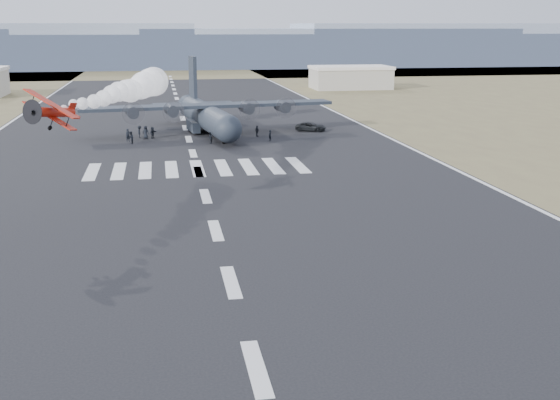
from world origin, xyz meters
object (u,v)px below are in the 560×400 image
object	(u,v)px
transport_aircraft	(207,114)
crew_e	(146,132)
support_vehicle	(311,127)
crew_f	(153,133)
crew_a	(128,135)
crew_d	(257,131)
aerobatic_biplane	(52,112)
hangar_right	(351,77)
crew_g	(270,136)
crew_c	(140,132)
crew_b	(131,138)
crew_h	(210,138)

from	to	relation	value
transport_aircraft	crew_e	size ratio (longest dim) A/B	21.05
support_vehicle	crew_f	distance (m)	24.87
crew_a	crew_d	world-z (taller)	crew_a
crew_a	crew_f	world-z (taller)	crew_a
aerobatic_biplane	crew_d	distance (m)	50.90
hangar_right	crew_g	bearing A→B (deg)	-112.88
crew_g	crew_e	bearing A→B (deg)	-127.88
crew_d	crew_c	bearing A→B (deg)	59.07
aerobatic_biplane	transport_aircraft	xyz separation A→B (m)	(15.85, 50.22, -6.54)
aerobatic_biplane	crew_c	size ratio (longest dim) A/B	2.97
crew_b	crew_g	size ratio (longest dim) A/B	1.11
crew_f	crew_e	bearing A→B (deg)	120.62
crew_d	crew_e	distance (m)	16.51
hangar_right	crew_g	distance (m)	88.70
transport_aircraft	crew_c	size ratio (longest dim) A/B	22.51
transport_aircraft	crew_a	xyz separation A→B (m)	(-11.81, -7.35, -1.96)
crew_a	crew_e	bearing A→B (deg)	19.22
aerobatic_biplane	crew_f	size ratio (longest dim) A/B	3.05
crew_g	crew_h	size ratio (longest dim) A/B	0.96
aerobatic_biplane	crew_d	bearing A→B (deg)	80.03
crew_b	crew_d	distance (m)	18.80
transport_aircraft	crew_e	bearing A→B (deg)	-161.07
crew_c	crew_g	distance (m)	19.77
crew_c	crew_g	xyz separation A→B (m)	(18.64, -6.57, -0.08)
support_vehicle	crew_a	xyz separation A→B (m)	(-28.11, -5.94, 0.26)
support_vehicle	crew_b	distance (m)	28.70
aerobatic_biplane	crew_d	xyz separation A→B (m)	(22.98, 44.59, -8.62)
crew_g	crew_h	world-z (taller)	crew_h
hangar_right	crew_g	world-z (taller)	hangar_right
hangar_right	crew_c	xyz separation A→B (m)	(-53.12, -75.13, -2.14)
aerobatic_biplane	support_vehicle	size ratio (longest dim) A/B	1.07
crew_a	crew_e	size ratio (longest dim) A/B	1.01
aerobatic_biplane	crew_d	world-z (taller)	aerobatic_biplane
hangar_right	crew_h	size ratio (longest dim) A/B	12.60
hangar_right	crew_f	distance (m)	91.90
aerobatic_biplane	crew_a	distance (m)	43.89
support_vehicle	crew_g	world-z (taller)	crew_g
aerobatic_biplane	crew_h	bearing A→B (deg)	85.73
crew_c	crew_a	bearing A→B (deg)	153.31
transport_aircraft	crew_h	size ratio (longest dim) A/B	23.96
support_vehicle	crew_d	xyz separation A→B (m)	(-9.17, -4.22, 0.15)
crew_c	crew_d	world-z (taller)	crew_c
transport_aircraft	support_vehicle	bearing A→B (deg)	-12.62
hangar_right	crew_g	size ratio (longest dim) A/B	13.08
support_vehicle	crew_f	bearing A→B (deg)	121.53
hangar_right	transport_aircraft	xyz separation A→B (m)	(-42.86, -71.58, -0.11)
crew_a	crew_c	size ratio (longest dim) A/B	1.08
crew_a	crew_f	bearing A→B (deg)	9.31
aerobatic_biplane	crew_g	bearing A→B (deg)	76.15
support_vehicle	crew_g	distance (m)	11.76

